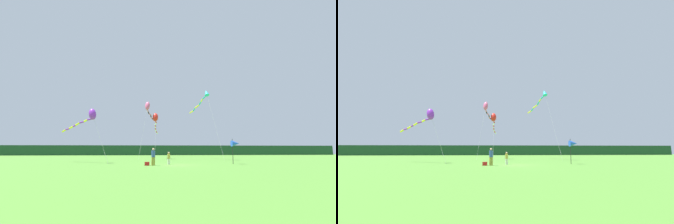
{
  "view_description": "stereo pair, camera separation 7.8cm",
  "coord_description": "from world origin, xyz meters",
  "views": [
    {
      "loc": [
        -2.92,
        -24.9,
        1.57
      ],
      "look_at": [
        0.0,
        6.0,
        6.49
      ],
      "focal_mm": 25.38,
      "sensor_mm": 36.0,
      "label": 1
    },
    {
      "loc": [
        -2.84,
        -24.9,
        1.57
      ],
      "look_at": [
        0.0,
        6.0,
        6.49
      ],
      "focal_mm": 25.38,
      "sensor_mm": 36.0,
      "label": 2
    }
  ],
  "objects": [
    {
      "name": "distant_treeline",
      "position": [
        0.0,
        45.0,
        1.38
      ],
      "size": [
        108.0,
        3.53,
        2.75
      ],
      "primitive_type": "cube",
      "color": "#1E4228",
      "rests_on": "ground"
    },
    {
      "name": "kite_rainbow",
      "position": [
        -2.54,
        16.25,
        8.77
      ],
      "size": [
        2.74,
        8.86,
        9.89
      ],
      "color": "#B2B2B2",
      "rests_on": "ground"
    },
    {
      "name": "kite_red",
      "position": [
        -1.23,
        16.27,
        6.83
      ],
      "size": [
        1.32,
        10.39,
        7.96
      ],
      "color": "#B2B2B2",
      "rests_on": "ground"
    },
    {
      "name": "person_adult",
      "position": [
        -2.12,
        -0.7,
        0.96
      ],
      "size": [
        0.38,
        0.38,
        1.71
      ],
      "color": "olive",
      "rests_on": "ground"
    },
    {
      "name": "banner_flag_pole",
      "position": [
        7.06,
        0.91,
        2.22
      ],
      "size": [
        0.9,
        0.7,
        2.73
      ],
      "color": "black",
      "rests_on": "ground"
    },
    {
      "name": "person_child",
      "position": [
        -0.44,
        0.52,
        0.73
      ],
      "size": [
        0.29,
        0.29,
        1.31
      ],
      "color": "silver",
      "rests_on": "ground"
    },
    {
      "name": "ground_plane",
      "position": [
        0.0,
        0.0,
        0.0
      ],
      "size": [
        120.0,
        120.0,
        0.0
      ],
      "primitive_type": "plane",
      "color": "#4C842D"
    },
    {
      "name": "cooler_box",
      "position": [
        -2.73,
        -0.72,
        0.18
      ],
      "size": [
        0.48,
        0.34,
        0.36
      ],
      "primitive_type": "cube",
      "color": "red",
      "rests_on": "ground"
    },
    {
      "name": "kite_purple",
      "position": [
        -9.84,
        4.85,
        5.64
      ],
      "size": [
        7.08,
        5.63,
        6.68
      ],
      "color": "#B2B2B2",
      "rests_on": "ground"
    },
    {
      "name": "kite_cyan",
      "position": [
        6.46,
        12.42,
        10.05
      ],
      "size": [
        2.7,
        11.16,
        11.14
      ],
      "color": "#B2B2B2",
      "rests_on": "ground"
    }
  ]
}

